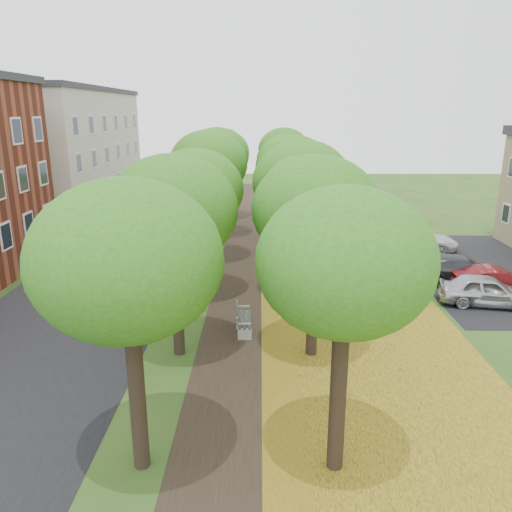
{
  "coord_description": "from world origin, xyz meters",
  "views": [
    {
      "loc": [
        0.74,
        -10.48,
        8.52
      ],
      "look_at": [
        0.56,
        10.12,
        2.5
      ],
      "focal_mm": 35.0,
      "sensor_mm": 36.0,
      "label": 1
    }
  ],
  "objects_px": {
    "car_silver": "(487,290)",
    "car_white": "(421,239)",
    "bench": "(243,319)",
    "car_grey": "(461,270)",
    "car_red": "(497,281)"
  },
  "relations": [
    {
      "from": "bench",
      "to": "car_white",
      "type": "relative_size",
      "value": 0.44
    },
    {
      "from": "car_silver",
      "to": "car_white",
      "type": "relative_size",
      "value": 0.92
    },
    {
      "from": "car_red",
      "to": "car_white",
      "type": "xyz_separation_m",
      "value": [
        -1.13,
        8.18,
        -0.03
      ]
    },
    {
      "from": "car_silver",
      "to": "car_white",
      "type": "bearing_deg",
      "value": 10.13
    },
    {
      "from": "car_silver",
      "to": "car_red",
      "type": "height_order",
      "value": "car_silver"
    },
    {
      "from": "car_silver",
      "to": "bench",
      "type": "bearing_deg",
      "value": 114.58
    },
    {
      "from": "car_red",
      "to": "car_grey",
      "type": "relative_size",
      "value": 0.82
    },
    {
      "from": "bench",
      "to": "car_silver",
      "type": "relative_size",
      "value": 0.47
    },
    {
      "from": "car_red",
      "to": "car_grey",
      "type": "bearing_deg",
      "value": 38.6
    },
    {
      "from": "car_grey",
      "to": "car_red",
      "type": "bearing_deg",
      "value": -135.39
    },
    {
      "from": "car_silver",
      "to": "car_grey",
      "type": "distance_m",
      "value": 2.99
    },
    {
      "from": "bench",
      "to": "car_silver",
      "type": "bearing_deg",
      "value": -78.36
    },
    {
      "from": "bench",
      "to": "car_red",
      "type": "distance_m",
      "value": 12.82
    },
    {
      "from": "bench",
      "to": "car_grey",
      "type": "xyz_separation_m",
      "value": [
        10.96,
        5.82,
        0.23
      ]
    },
    {
      "from": "bench",
      "to": "car_silver",
      "type": "height_order",
      "value": "car_silver"
    }
  ]
}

